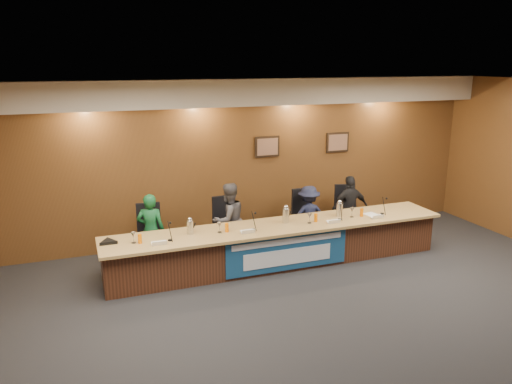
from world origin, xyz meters
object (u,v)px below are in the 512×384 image
(dais_body, at_px, (278,246))
(office_chair_d, at_px, (347,215))
(banner, at_px, (288,252))
(office_chair_b, at_px, (227,229))
(carafe_left, at_px, (190,227))
(carafe_right, at_px, (339,210))
(panelist_a, at_px, (151,231))
(office_chair_a, at_px, (151,239))
(panelist_b, at_px, (229,220))
(office_chair_c, at_px, (306,220))
(panelist_c, at_px, (308,216))
(panelist_d, at_px, (350,208))
(carafe_mid, at_px, (286,216))
(speakerphone, at_px, (108,242))

(dais_body, bearing_deg, office_chair_d, 23.29)
(banner, distance_m, office_chair_b, 1.40)
(dais_body, bearing_deg, office_chair_b, 131.27)
(banner, distance_m, carafe_left, 1.70)
(dais_body, distance_m, carafe_right, 1.34)
(carafe_right, bearing_deg, carafe_left, -179.95)
(banner, bearing_deg, dais_body, 90.00)
(panelist_a, distance_m, office_chair_b, 1.43)
(dais_body, distance_m, office_chair_a, 2.26)
(banner, bearing_deg, office_chair_d, 33.24)
(panelist_b, distance_m, office_chair_c, 1.64)
(dais_body, distance_m, office_chair_d, 2.01)
(banner, relative_size, carafe_left, 9.59)
(office_chair_b, bearing_deg, panelist_c, -6.73)
(office_chair_d, bearing_deg, panelist_a, -164.57)
(panelist_a, xyz_separation_m, office_chair_c, (3.04, 0.10, -0.18))
(carafe_right, bearing_deg, office_chair_d, 50.63)
(panelist_a, height_order, panelist_b, panelist_b)
(dais_body, distance_m, panelist_c, 1.18)
(office_chair_c, bearing_deg, banner, -128.00)
(panelist_c, bearing_deg, office_chair_c, -83.52)
(panelist_d, bearing_deg, office_chair_c, -2.52)
(panelist_b, distance_m, office_chair_b, 0.24)
(carafe_mid, xyz_separation_m, speakerphone, (-3.03, 0.01, -0.10))
(office_chair_a, bearing_deg, carafe_left, -50.31)
(panelist_c, bearing_deg, carafe_mid, 46.54)
(carafe_right, relative_size, speakerphone, 0.76)
(office_chair_b, distance_m, carafe_right, 2.10)
(panelist_a, height_order, panelist_d, panelist_a)
(panelist_a, distance_m, panelist_d, 3.96)
(banner, distance_m, carafe_mid, 0.70)
(dais_body, height_order, carafe_right, carafe_right)
(panelist_d, distance_m, office_chair_a, 3.96)
(panelist_b, distance_m, speakerphone, 2.27)
(dais_body, xyz_separation_m, panelist_a, (-2.11, 0.69, 0.31))
(panelist_d, relative_size, carafe_mid, 5.13)
(panelist_a, relative_size, carafe_right, 5.40)
(office_chair_b, xyz_separation_m, office_chair_d, (2.54, 0.00, 0.00))
(office_chair_c, bearing_deg, speakerphone, -169.49)
(banner, height_order, panelist_d, panelist_d)
(office_chair_d, distance_m, speakerphone, 4.78)
(office_chair_b, bearing_deg, panelist_a, -179.17)
(banner, height_order, carafe_mid, carafe_mid)
(banner, distance_m, panelist_d, 2.17)
(carafe_right, bearing_deg, dais_body, -178.01)
(dais_body, relative_size, office_chair_b, 12.50)
(panelist_c, relative_size, office_chair_d, 2.49)
(carafe_mid, height_order, speakerphone, carafe_mid)
(panelist_b, height_order, office_chair_d, panelist_b)
(banner, distance_m, speakerphone, 2.93)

